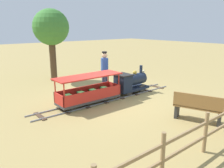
{
  "coord_description": "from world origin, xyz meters",
  "views": [
    {
      "loc": [
        6.15,
        -5.05,
        2.6
      ],
      "look_at": [
        0.0,
        -0.01,
        0.55
      ],
      "focal_mm": 36.07,
      "sensor_mm": 36.0,
      "label": 1
    }
  ],
  "objects_px": {
    "locomotive": "(130,82)",
    "oak_tree_near": "(51,28)",
    "conductor_person": "(105,68)",
    "passenger_car": "(89,92)",
    "park_bench": "(198,108)"
  },
  "relations": [
    {
      "from": "conductor_person",
      "to": "park_bench",
      "type": "distance_m",
      "value": 4.18
    },
    {
      "from": "park_bench",
      "to": "oak_tree_near",
      "type": "height_order",
      "value": "oak_tree_near"
    },
    {
      "from": "oak_tree_near",
      "to": "park_bench",
      "type": "bearing_deg",
      "value": 7.41
    },
    {
      "from": "park_bench",
      "to": "passenger_car",
      "type": "bearing_deg",
      "value": -153.98
    },
    {
      "from": "passenger_car",
      "to": "conductor_person",
      "type": "xyz_separation_m",
      "value": [
        -1.02,
        1.46,
        0.53
      ]
    },
    {
      "from": "oak_tree_near",
      "to": "conductor_person",
      "type": "bearing_deg",
      "value": 16.15
    },
    {
      "from": "locomotive",
      "to": "passenger_car",
      "type": "bearing_deg",
      "value": -90.0
    },
    {
      "from": "locomotive",
      "to": "park_bench",
      "type": "bearing_deg",
      "value": -7.54
    },
    {
      "from": "locomotive",
      "to": "oak_tree_near",
      "type": "distance_m",
      "value": 4.66
    },
    {
      "from": "passenger_car",
      "to": "park_bench",
      "type": "bearing_deg",
      "value": 26.02
    },
    {
      "from": "passenger_car",
      "to": "park_bench",
      "type": "relative_size",
      "value": 1.73
    },
    {
      "from": "passenger_car",
      "to": "oak_tree_near",
      "type": "height_order",
      "value": "oak_tree_near"
    },
    {
      "from": "passenger_car",
      "to": "conductor_person",
      "type": "relative_size",
      "value": 1.45
    },
    {
      "from": "locomotive",
      "to": "oak_tree_near",
      "type": "relative_size",
      "value": 0.43
    },
    {
      "from": "park_bench",
      "to": "oak_tree_near",
      "type": "distance_m",
      "value": 7.47
    }
  ]
}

